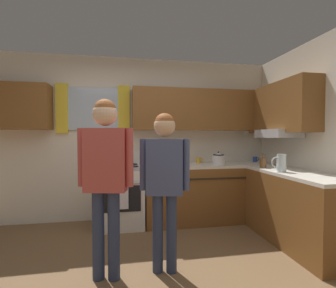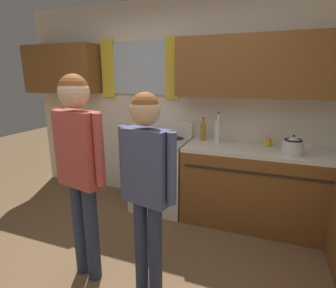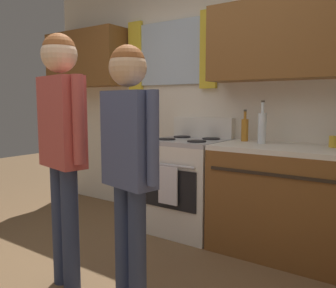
{
  "view_description": "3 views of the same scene",
  "coord_description": "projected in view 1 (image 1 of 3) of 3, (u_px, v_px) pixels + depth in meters",
  "views": [
    {
      "loc": [
        -0.12,
        -2.16,
        1.34
      ],
      "look_at": [
        0.41,
        0.77,
        1.25
      ],
      "focal_mm": 26.13,
      "sensor_mm": 36.0,
      "label": 1
    },
    {
      "loc": [
        1.03,
        -1.41,
        1.66
      ],
      "look_at": [
        0.24,
        0.7,
        1.08
      ],
      "focal_mm": 28.08,
      "sensor_mm": 36.0,
      "label": 2
    },
    {
      "loc": [
        1.59,
        -1.31,
        1.25
      ],
      "look_at": [
        0.23,
        0.63,
        0.97
      ],
      "focal_mm": 37.76,
      "sensor_mm": 36.0,
      "label": 3
    }
  ],
  "objects": [
    {
      "name": "bottle_oil_amber",
      "position": [
        153.0,
        157.0,
        3.88
      ],
      "size": [
        0.06,
        0.06,
        0.29
      ],
      "color": "#B27223",
      "rests_on": "kitchen_counter_run"
    },
    {
      "name": "mug_cobalt_blue",
      "position": [
        255.0,
        159.0,
        4.23
      ],
      "size": [
        0.11,
        0.07,
        0.08
      ],
      "color": "#2D479E",
      "rests_on": "kitchen_counter_run"
    },
    {
      "name": "mug_mustard_yellow",
      "position": [
        199.0,
        160.0,
        4.0
      ],
      "size": [
        0.12,
        0.08,
        0.09
      ],
      "color": "gold",
      "rests_on": "kitchen_counter_run"
    },
    {
      "name": "adult_left",
      "position": [
        105.0,
        167.0,
        2.27
      ],
      "size": [
        0.51,
        0.24,
        1.69
      ],
      "color": "#2D3856",
      "rests_on": "ground"
    },
    {
      "name": "stove_oven",
      "position": [
        121.0,
        195.0,
        3.66
      ],
      "size": [
        0.66,
        0.67,
        1.1
      ],
      "color": "silver",
      "rests_on": "ground"
    },
    {
      "name": "water_pitcher",
      "position": [
        281.0,
        163.0,
        3.02
      ],
      "size": [
        0.19,
        0.11,
        0.22
      ],
      "color": "silver",
      "rests_on": "kitchen_counter_run"
    },
    {
      "name": "bottle_tall_clear",
      "position": [
        166.0,
        155.0,
        3.83
      ],
      "size": [
        0.07,
        0.07,
        0.37
      ],
      "color": "silver",
      "rests_on": "kitchen_counter_run"
    },
    {
      "name": "stovetop_kettle",
      "position": [
        219.0,
        159.0,
        3.76
      ],
      "size": [
        0.27,
        0.2,
        0.21
      ],
      "color": "silver",
      "rests_on": "kitchen_counter_run"
    },
    {
      "name": "bottle_squat_brown",
      "position": [
        263.0,
        162.0,
        3.39
      ],
      "size": [
        0.08,
        0.08,
        0.21
      ],
      "color": "brown",
      "rests_on": "kitchen_counter_run"
    },
    {
      "name": "kitchen_counter_run",
      "position": [
        241.0,
        198.0,
        3.54
      ],
      "size": [
        2.11,
        2.08,
        0.9
      ],
      "color": "brown",
      "rests_on": "ground"
    },
    {
      "name": "back_wall_unit",
      "position": [
        136.0,
        128.0,
        3.94
      ],
      "size": [
        4.6,
        0.42,
        2.6
      ],
      "color": "silver",
      "rests_on": "ground"
    },
    {
      "name": "adult_in_plaid",
      "position": [
        165.0,
        173.0,
        2.39
      ],
      "size": [
        0.48,
        0.22,
        1.57
      ],
      "color": "#2D3856",
      "rests_on": "ground"
    },
    {
      "name": "ground_plane",
      "position": [
        139.0,
        286.0,
        2.19
      ],
      "size": [
        12.0,
        12.0,
        0.0
      ],
      "primitive_type": "plane",
      "color": "brown"
    }
  ]
}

